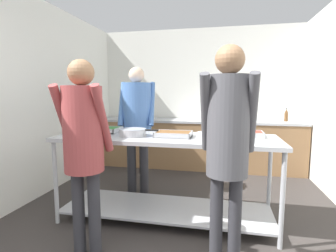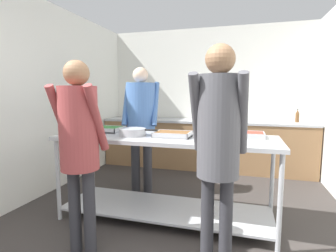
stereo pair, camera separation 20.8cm
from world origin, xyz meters
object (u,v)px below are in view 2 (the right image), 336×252
serving_tray_greens (244,135)px  guest_serving_left (218,136)px  water_bottle (297,116)px  plate_stack (208,135)px  serving_tray_roast (106,129)px  guest_serving_right (79,136)px  sauce_pan (133,132)px  cook_behind_counter (141,117)px  serving_tray_vegetables (173,134)px

serving_tray_greens → guest_serving_left: size_ratio=0.24×
water_bottle → plate_stack: bearing=-120.4°
plate_stack → guest_serving_left: (0.20, -0.92, 0.14)m
plate_stack → serving_tray_greens: serving_tray_greens is taller
serving_tray_roast → guest_serving_right: size_ratio=0.24×
sauce_pan → water_bottle: water_bottle is taller
water_bottle → cook_behind_counter: bearing=-145.0°
guest_serving_left → water_bottle: (1.05, 3.05, -0.08)m
serving_tray_roast → guest_serving_left: 1.75m
serving_tray_roast → serving_tray_vegetables: size_ratio=1.07×
plate_stack → cook_behind_counter: bearing=151.0°
plate_stack → guest_serving_left: bearing=-77.9°
sauce_pan → guest_serving_left: size_ratio=0.25×
plate_stack → guest_serving_right: guest_serving_right is taller
serving_tray_greens → water_bottle: water_bottle is taller
plate_stack → serving_tray_greens: size_ratio=0.62×
serving_tray_roast → serving_tray_vegetables: (0.90, -0.17, -0.00)m
serving_tray_vegetables → serving_tray_roast: bearing=169.3°
water_bottle → guest_serving_left: bearing=-109.0°
plate_stack → serving_tray_greens: bearing=7.9°
serving_tray_greens → guest_serving_left: bearing=-100.1°
sauce_pan → serving_tray_greens: size_ratio=1.05×
serving_tray_vegetables → plate_stack: serving_tray_vegetables is taller
plate_stack → water_bottle: water_bottle is taller
sauce_pan → cook_behind_counter: (-0.20, 0.74, 0.10)m
serving_tray_roast → serving_tray_greens: bearing=0.6°
serving_tray_roast → water_bottle: water_bottle is taller
cook_behind_counter → serving_tray_vegetables: bearing=-46.9°
plate_stack → serving_tray_roast: bearing=178.4°
serving_tray_greens → water_bottle: bearing=67.1°
guest_serving_left → guest_serving_right: 1.15m
guest_serving_right → serving_tray_roast: bearing=107.4°
serving_tray_vegetables → serving_tray_greens: bearing=14.4°
sauce_pan → guest_serving_left: bearing=-36.5°
serving_tray_roast → sauce_pan: sauce_pan is taller
serving_tray_greens → serving_tray_vegetables: bearing=-165.6°
water_bottle → guest_serving_right: bearing=-125.7°
serving_tray_vegetables → guest_serving_right: guest_serving_right is taller
serving_tray_vegetables → plate_stack: bearing=20.9°
water_bottle → sauce_pan: bearing=-131.5°
guest_serving_left → cook_behind_counter: (-1.20, 1.48, -0.01)m
serving_tray_roast → plate_stack: serving_tray_roast is taller
serving_tray_vegetables → guest_serving_left: guest_serving_left is taller
serving_tray_roast → serving_tray_vegetables: bearing=-10.7°
guest_serving_left → cook_behind_counter: 1.90m
serving_tray_vegetables → water_bottle: (1.60, 2.26, 0.05)m
plate_stack → serving_tray_greens: (0.37, 0.05, 0.01)m
plate_stack → water_bottle: size_ratio=1.11×
serving_tray_roast → guest_serving_right: bearing=-72.6°
plate_stack → water_bottle: (1.25, 2.13, 0.06)m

